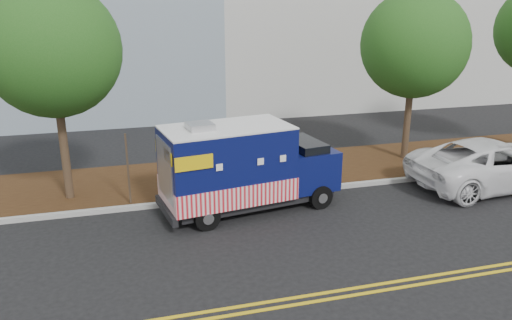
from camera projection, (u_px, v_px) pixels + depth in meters
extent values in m
plane|color=black|center=(245.00, 216.00, 14.98)|extent=(120.00, 120.00, 0.00)
cube|color=#9E9E99|center=(234.00, 197.00, 16.24)|extent=(120.00, 0.18, 0.15)
cube|color=black|center=(221.00, 176.00, 18.16)|extent=(120.00, 4.00, 0.15)
cube|color=gold|center=(294.00, 298.00, 10.89)|extent=(120.00, 0.10, 0.01)
cube|color=gold|center=(298.00, 304.00, 10.66)|extent=(120.00, 0.10, 0.01)
cylinder|color=#38281C|center=(64.00, 145.00, 15.51)|extent=(0.26, 0.26, 3.80)
sphere|color=#1F5618|center=(52.00, 50.00, 14.61)|extent=(4.03, 4.03, 4.03)
cylinder|color=#38281C|center=(408.00, 117.00, 19.55)|extent=(0.26, 0.26, 3.59)
sphere|color=#1F5618|center=(415.00, 44.00, 18.68)|extent=(4.03, 4.03, 4.03)
cube|color=#473828|center=(128.00, 171.00, 15.24)|extent=(0.06, 0.06, 2.40)
cube|color=black|center=(251.00, 197.00, 15.49)|extent=(5.16, 2.44, 0.25)
cube|color=#0A1047|center=(227.00, 163.00, 14.80)|extent=(3.99, 2.59, 2.12)
cube|color=red|center=(227.00, 186.00, 15.04)|extent=(4.03, 2.65, 0.66)
cube|color=white|center=(226.00, 127.00, 14.47)|extent=(3.99, 2.59, 0.05)
cube|color=#B7B7BA|center=(200.00, 126.00, 14.12)|extent=(0.81, 0.81, 0.19)
cube|color=#0A1047|center=(304.00, 166.00, 15.99)|extent=(1.87, 2.13, 1.24)
cube|color=black|center=(304.00, 149.00, 15.79)|extent=(1.14, 1.84, 0.58)
cube|color=black|center=(325.00, 175.00, 16.44)|extent=(0.35, 1.76, 0.27)
cube|color=black|center=(166.00, 210.00, 14.43)|extent=(0.47, 1.99, 0.25)
cube|color=#B7B7BA|center=(165.00, 170.00, 14.06)|extent=(0.28, 1.58, 1.68)
cube|color=#B7B7BA|center=(223.00, 151.00, 15.81)|extent=(1.58, 0.28, 0.97)
cube|color=yellow|center=(194.00, 163.00, 13.22)|extent=(1.05, 0.18, 0.40)
cube|color=yellow|center=(173.00, 143.00, 15.05)|extent=(1.05, 0.18, 0.40)
cylinder|color=black|center=(321.00, 197.00, 15.47)|extent=(0.77, 0.36, 0.74)
cylinder|color=black|center=(293.00, 179.00, 17.04)|extent=(0.77, 0.36, 0.74)
cylinder|color=black|center=(207.00, 217.00, 14.02)|extent=(0.77, 0.36, 0.74)
cylinder|color=black|center=(188.00, 195.00, 15.58)|extent=(0.77, 0.36, 0.74)
imported|color=white|center=(494.00, 164.00, 17.17)|extent=(6.03, 3.00, 1.64)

